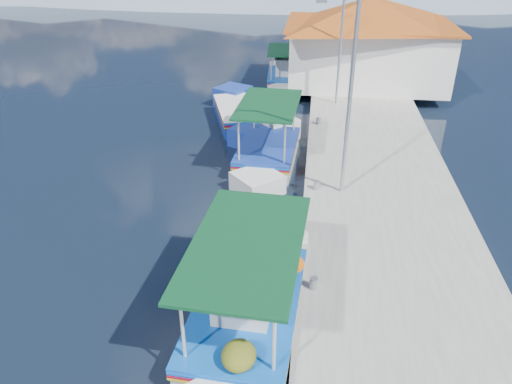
# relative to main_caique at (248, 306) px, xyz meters

# --- Properties ---
(ground) EXTENTS (160.00, 160.00, 0.00)m
(ground) POSITION_rel_main_caique_xyz_m (-2.34, 3.81, -0.49)
(ground) COLOR black
(ground) RESTS_ON ground
(quay) EXTENTS (5.00, 44.00, 0.50)m
(quay) POSITION_rel_main_caique_xyz_m (3.56, 9.81, -0.24)
(quay) COLOR #A7A49C
(quay) RESTS_ON ground
(bollards) EXTENTS (0.20, 17.20, 0.30)m
(bollards) POSITION_rel_main_caique_xyz_m (1.46, 9.06, 0.16)
(bollards) COLOR #A5A8AD
(bollards) RESTS_ON quay
(main_caique) EXTENTS (2.54, 7.74, 2.55)m
(main_caique) POSITION_rel_main_caique_xyz_m (0.00, 0.00, 0.00)
(main_caique) COLOR silver
(main_caique) RESTS_ON ground
(caique_green_canopy) EXTENTS (2.30, 7.01, 2.62)m
(caique_green_canopy) POSITION_rel_main_caique_xyz_m (-0.44, 8.85, -0.10)
(caique_green_canopy) COLOR silver
(caique_green_canopy) RESTS_ON ground
(caique_blue_hull) EXTENTS (3.49, 6.78, 1.27)m
(caique_blue_hull) POSITION_rel_main_caique_xyz_m (-2.05, 12.87, -0.15)
(caique_blue_hull) COLOR navy
(caique_blue_hull) RESTS_ON ground
(caique_far) EXTENTS (2.12, 6.30, 2.21)m
(caique_far) POSITION_rel_main_caique_xyz_m (-0.58, 19.46, -0.08)
(caique_far) COLOR silver
(caique_far) RESTS_ON ground
(harbor_building) EXTENTS (10.49, 10.49, 4.40)m
(harbor_building) POSITION_rel_main_caique_xyz_m (3.86, 18.81, 2.28)
(harbor_building) COLOR white
(harbor_building) RESTS_ON quay
(lamp_post_near) EXTENTS (1.21, 0.14, 6.00)m
(lamp_post_near) POSITION_rel_main_caique_xyz_m (2.17, 5.81, 3.36)
(lamp_post_near) COLOR #A5A8AD
(lamp_post_near) RESTS_ON quay
(lamp_post_far) EXTENTS (1.21, 0.14, 6.00)m
(lamp_post_far) POSITION_rel_main_caique_xyz_m (2.17, 14.81, 3.36)
(lamp_post_far) COLOR #A5A8AD
(lamp_post_far) RESTS_ON quay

